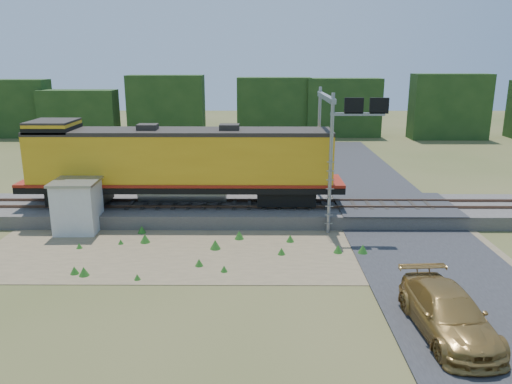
{
  "coord_description": "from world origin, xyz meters",
  "views": [
    {
      "loc": [
        -1.21,
        -23.0,
        9.39
      ],
      "look_at": [
        -1.37,
        3.0,
        2.4
      ],
      "focal_mm": 35.0,
      "sensor_mm": 36.0,
      "label": 1
    }
  ],
  "objects_px": {
    "locomotive": "(177,163)",
    "signal_gantry": "(334,125)",
    "car": "(448,313)",
    "shed": "(78,206)"
  },
  "relations": [
    {
      "from": "locomotive",
      "to": "signal_gantry",
      "type": "relative_size",
      "value": 2.5
    },
    {
      "from": "locomotive",
      "to": "car",
      "type": "height_order",
      "value": "locomotive"
    },
    {
      "from": "locomotive",
      "to": "signal_gantry",
      "type": "bearing_deg",
      "value": -4.29
    },
    {
      "from": "locomotive",
      "to": "shed",
      "type": "distance_m",
      "value": 6.1
    },
    {
      "from": "locomotive",
      "to": "shed",
      "type": "xyz_separation_m",
      "value": [
        -5.19,
        -2.57,
        -1.92
      ]
    },
    {
      "from": "shed",
      "to": "car",
      "type": "relative_size",
      "value": 0.54
    },
    {
      "from": "locomotive",
      "to": "car",
      "type": "bearing_deg",
      "value": -49.13
    },
    {
      "from": "shed",
      "to": "signal_gantry",
      "type": "bearing_deg",
      "value": 5.78
    },
    {
      "from": "locomotive",
      "to": "signal_gantry",
      "type": "xyz_separation_m",
      "value": [
        9.12,
        -0.68,
        2.31
      ]
    },
    {
      "from": "shed",
      "to": "signal_gantry",
      "type": "height_order",
      "value": "signal_gantry"
    }
  ]
}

